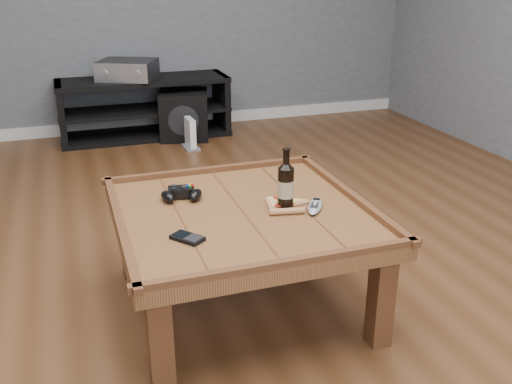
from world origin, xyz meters
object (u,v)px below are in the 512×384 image
object	(u,v)px
av_receiver	(127,70)
game_controller	(182,194)
coffee_table	(242,224)
game_console	(190,135)
pizza_slice	(283,204)
subwoofer	(184,115)
beer_bottle	(286,185)
remote_control	(315,206)
smartphone	(187,238)
media_console	(145,108)

from	to	relation	value
av_receiver	game_controller	bearing A→B (deg)	-66.98
coffee_table	game_console	xyz separation A→B (m)	(0.28, 2.29, -0.28)
pizza_slice	subwoofer	bearing A→B (deg)	97.59
coffee_table	subwoofer	xyz separation A→B (m)	(0.31, 2.62, -0.19)
beer_bottle	pizza_slice	xyz separation A→B (m)	(-0.00, 0.02, -0.09)
coffee_table	remote_control	world-z (taller)	same
smartphone	remote_control	xyz separation A→B (m)	(0.55, 0.11, 0.00)
media_console	pizza_slice	bearing A→B (deg)	-86.38
av_receiver	subwoofer	distance (m)	0.58
game_controller	av_receiver	world-z (taller)	av_receiver
media_console	beer_bottle	bearing A→B (deg)	-86.39
pizza_slice	game_console	bearing A→B (deg)	97.75
media_console	smartphone	distance (m)	2.96
smartphone	av_receiver	world-z (taller)	av_receiver
remote_control	game_console	distance (m)	2.40
media_console	game_controller	world-z (taller)	game_controller
game_controller	av_receiver	size ratio (longest dim) A/B	0.35
pizza_slice	game_console	xyz separation A→B (m)	(0.11, 2.31, -0.35)
game_controller	smartphone	size ratio (longest dim) A/B	1.44
av_receiver	subwoofer	size ratio (longest dim) A/B	1.16
media_console	pizza_slice	xyz separation A→B (m)	(0.17, -2.76, 0.21)
media_console	smartphone	size ratio (longest dim) A/B	10.39
coffee_table	av_receiver	size ratio (longest dim) A/B	1.87
pizza_slice	remote_control	xyz separation A→B (m)	(0.11, -0.07, 0.00)
game_controller	media_console	bearing A→B (deg)	94.56
coffee_table	pizza_slice	world-z (taller)	pizza_slice
smartphone	av_receiver	distance (m)	2.94
coffee_table	media_console	xyz separation A→B (m)	(0.00, 2.75, -0.15)
media_console	av_receiver	world-z (taller)	av_receiver
beer_bottle	game_console	xyz separation A→B (m)	(0.11, 2.33, -0.44)
pizza_slice	smartphone	distance (m)	0.47
pizza_slice	remote_control	distance (m)	0.13
remote_control	av_receiver	world-z (taller)	av_receiver
media_console	beer_bottle	world-z (taller)	beer_bottle
beer_bottle	remote_control	xyz separation A→B (m)	(0.11, -0.05, -0.09)
coffee_table	media_console	world-z (taller)	media_console
beer_bottle	av_receiver	xyz separation A→B (m)	(-0.29, 2.78, 0.02)
pizza_slice	beer_bottle	bearing A→B (deg)	-76.16
smartphone	pizza_slice	bearing A→B (deg)	-16.59
av_receiver	game_console	size ratio (longest dim) A/B	2.23
beer_bottle	game_controller	world-z (taller)	beer_bottle
subwoofer	media_console	bearing A→B (deg)	170.30
pizza_slice	av_receiver	bearing A→B (deg)	106.52
game_controller	remote_control	distance (m)	0.57
beer_bottle	game_console	world-z (taller)	beer_bottle
av_receiver	game_console	world-z (taller)	av_receiver
beer_bottle	smartphone	size ratio (longest dim) A/B	1.89
pizza_slice	game_console	size ratio (longest dim) A/B	1.14
media_console	game_controller	xyz separation A→B (m)	(-0.21, -2.56, 0.23)
game_controller	beer_bottle	bearing A→B (deg)	-21.68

